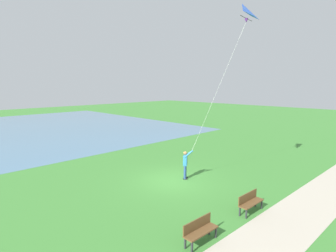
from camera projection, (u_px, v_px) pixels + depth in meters
ground_plane at (174, 180)px, 16.09m from camera, size 120.00×120.00×0.00m
walkway_path at (269, 240)px, 9.90m from camera, size 3.51×32.06×0.02m
person_kite_flyer at (186, 162)px, 16.23m from camera, size 0.62×0.55×1.83m
flying_kite at (242, 14)px, 14.45m from camera, size 2.52×2.45×8.29m
park_bench_near_walkway at (250, 201)px, 12.04m from camera, size 0.49×1.51×0.88m
park_bench_far_walkway at (200, 229)px, 9.69m from camera, size 0.49×1.51×0.88m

